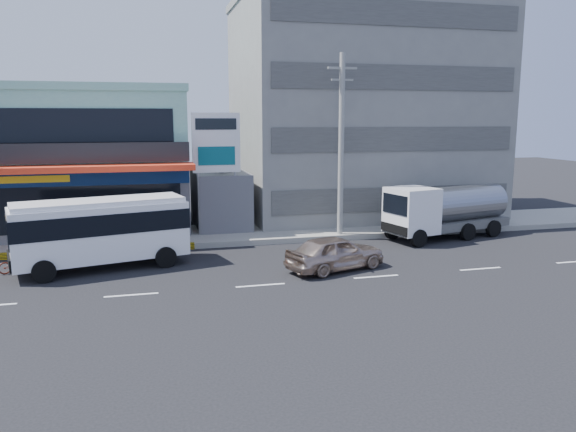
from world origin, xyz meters
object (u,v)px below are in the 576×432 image
(utility_pole_near, at_px, (341,146))
(motorcycle_rider, at_px, (17,257))
(shop_building, at_px, (80,163))
(billboard, at_px, (216,150))
(sedan, at_px, (335,253))
(minibus, at_px, (101,228))
(satellite_dish, at_px, (222,171))
(tanker_truck, at_px, (444,210))
(concrete_building, at_px, (359,112))

(utility_pole_near, xyz_separation_m, motorcycle_rider, (-15.83, -2.88, -4.48))
(shop_building, bearing_deg, billboard, -32.32)
(utility_pole_near, relative_size, sedan, 2.19)
(minibus, distance_m, sedan, 10.41)
(satellite_dish, distance_m, tanker_truck, 12.76)
(motorcycle_rider, bearing_deg, tanker_truck, 4.65)
(shop_building, xyz_separation_m, utility_pole_near, (14.00, -6.55, 1.15))
(billboard, xyz_separation_m, tanker_truck, (12.19, -2.93, -3.34))
(shop_building, xyz_separation_m, minibus, (1.71, -9.67, -2.15))
(minibus, bearing_deg, sedan, -15.57)
(billboard, distance_m, sedan, 9.69)
(satellite_dish, relative_size, motorcycle_rider, 0.74)
(concrete_building, height_order, motorcycle_rider, concrete_building)
(billboard, bearing_deg, sedan, -61.50)
(sedan, relative_size, tanker_truck, 0.59)
(billboard, height_order, tanker_truck, billboard)
(utility_pole_near, xyz_separation_m, sedan, (-2.32, -5.90, -4.37))
(concrete_building, distance_m, motorcycle_rider, 23.30)
(minibus, height_order, sedan, minibus)
(concrete_building, relative_size, utility_pole_near, 1.60)
(tanker_truck, bearing_deg, sedan, -149.20)
(satellite_dish, relative_size, utility_pole_near, 0.15)
(shop_building, bearing_deg, sedan, -46.81)
(utility_pole_near, distance_m, minibus, 13.10)
(utility_pole_near, bearing_deg, billboard, 164.52)
(concrete_building, height_order, billboard, concrete_building)
(concrete_building, height_order, tanker_truck, concrete_building)
(motorcycle_rider, bearing_deg, billboard, 26.62)
(concrete_building, bearing_deg, billboard, -151.08)
(shop_building, relative_size, minibus, 1.60)
(shop_building, height_order, concrete_building, concrete_building)
(billboard, relative_size, sedan, 1.51)
(satellite_dish, xyz_separation_m, minibus, (-6.29, -6.72, -1.72))
(billboard, xyz_separation_m, minibus, (-5.79, -4.92, -3.08))
(billboard, bearing_deg, tanker_truck, -13.51)
(billboard, distance_m, motorcycle_rider, 11.27)
(concrete_building, bearing_deg, utility_pole_near, -117.76)
(shop_building, xyz_separation_m, motorcycle_rider, (-1.83, -9.42, -3.33))
(minibus, relative_size, motorcycle_rider, 3.85)
(satellite_dish, bearing_deg, concrete_building, 21.80)
(minibus, height_order, tanker_truck, minibus)
(utility_pole_near, distance_m, tanker_truck, 6.80)
(concrete_building, relative_size, billboard, 2.32)
(shop_building, relative_size, satellite_dish, 8.27)
(satellite_dish, height_order, utility_pole_near, utility_pole_near)
(shop_building, bearing_deg, concrete_building, 3.35)
(satellite_dish, distance_m, utility_pole_near, 7.17)
(tanker_truck, xyz_separation_m, motorcycle_rider, (-21.52, -1.75, -0.92))
(satellite_dish, bearing_deg, motorcycle_rider, -146.62)
(shop_building, height_order, sedan, shop_building)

